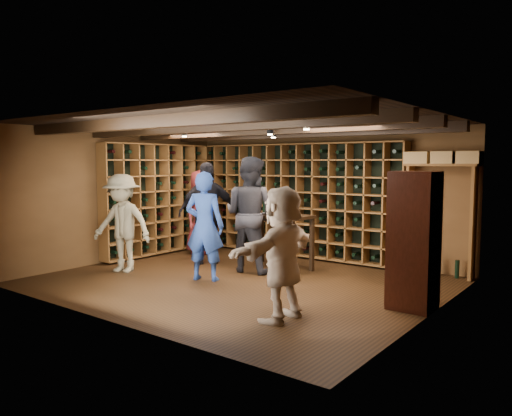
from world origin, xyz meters
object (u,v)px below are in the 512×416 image
Objects in this scene: man_grey_suit at (250,214)px; guest_red_floral at (202,212)px; guest_woman_black at (208,213)px; guest_khaki at (122,223)px; guest_beige at (282,253)px; man_blue_shirt at (205,226)px; display_cabinet at (413,243)px; tasting_table at (276,221)px.

man_grey_suit is 1.14× the size of guest_red_floral.
guest_khaki is (-0.70, -1.43, -0.10)m from guest_woman_black.
guest_beige is (3.01, -1.98, -0.14)m from guest_woman_black.
man_blue_shirt is 0.98m from man_grey_suit.
guest_beige is at bearing 134.44° from man_blue_shirt.
guest_beige is (3.83, -2.66, -0.06)m from guest_red_floral.
display_cabinet is at bearing -102.67° from guest_red_floral.
guest_khaki is (-4.79, -0.86, -0.01)m from display_cabinet.
man_blue_shirt is 1.34m from guest_woman_black.
guest_woman_black is (-1.04, 0.07, -0.05)m from man_grey_suit.
guest_woman_black reaches higher than guest_beige.
guest_khaki is (-1.56, -0.40, -0.03)m from man_blue_shirt.
guest_red_floral is 2.11m from guest_khaki.
man_grey_suit is 1.23× the size of guest_beige.
guest_beige is (2.14, -0.95, -0.07)m from man_blue_shirt.
guest_red_floral is (-1.69, 1.71, -0.01)m from man_blue_shirt.
tasting_table is (2.09, -0.30, -0.02)m from guest_red_floral.
guest_red_floral is 1.28× the size of tasting_table.
guest_red_floral is at bearing 177.95° from tasting_table.
man_blue_shirt reaches higher than tasting_table.
man_blue_shirt is at bearing -100.01° from tasting_table.
man_blue_shirt is at bearing -171.90° from display_cabinet.
display_cabinet is 0.88× the size of man_grey_suit.
tasting_table is (-2.82, 0.95, -0.00)m from display_cabinet.
display_cabinet reaches higher than tasting_table.
guest_woman_black is at bearing -9.67° from man_grey_suit.
man_grey_suit reaches higher than man_blue_shirt.
man_blue_shirt is 1.29× the size of tasting_table.
man_blue_shirt is 1.01× the size of guest_red_floral.
guest_beige is at bearing 129.86° from man_grey_suit.
guest_red_floral reaches higher than guest_beige.
guest_khaki reaches higher than guest_beige.
guest_woman_black is (0.82, -0.68, 0.08)m from guest_red_floral.
guest_red_floral is (-1.86, 0.75, -0.13)m from man_grey_suit.
man_blue_shirt reaches higher than guest_beige.
man_blue_shirt is at bearing 78.00° from guest_woman_black.
guest_khaki is at bearing -169.82° from display_cabinet.
man_grey_suit is 0.52m from tasting_table.
guest_red_floral is 0.92× the size of guest_woman_black.
tasting_table is at bearing -96.64° from guest_red_floral.
tasting_table is at bearing 24.10° from guest_khaki.
man_blue_shirt is at bearing -133.78° from guest_red_floral.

